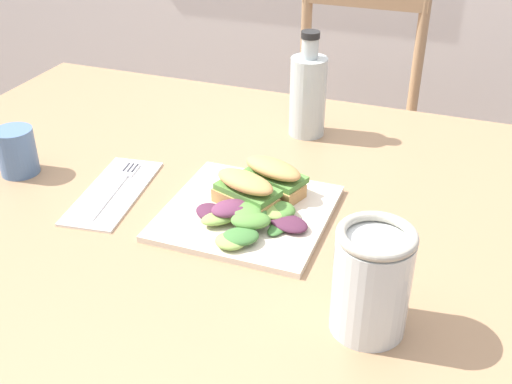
% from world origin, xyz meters
% --- Properties ---
extents(dining_table, '(1.26, 0.97, 0.74)m').
position_xyz_m(dining_table, '(0.11, 0.07, 0.62)').
color(dining_table, '#997551').
rests_on(dining_table, ground).
extents(chair_wooden_far, '(0.40, 0.40, 0.87)m').
position_xyz_m(chair_wooden_far, '(0.13, 0.96, 0.45)').
color(chair_wooden_far, tan).
rests_on(chair_wooden_far, ground).
extents(plate_lunch, '(0.25, 0.25, 0.01)m').
position_xyz_m(plate_lunch, '(0.17, 0.05, 0.74)').
color(plate_lunch, beige).
rests_on(plate_lunch, dining_table).
extents(sandwich_half_front, '(0.11, 0.09, 0.06)m').
position_xyz_m(sandwich_half_front, '(0.17, 0.06, 0.78)').
color(sandwich_half_front, tan).
rests_on(sandwich_half_front, plate_lunch).
extents(sandwich_half_back, '(0.11, 0.09, 0.06)m').
position_xyz_m(sandwich_half_back, '(0.19, 0.12, 0.78)').
color(sandwich_half_back, tan).
rests_on(sandwich_half_back, plate_lunch).
extents(salad_mixed_greens, '(0.19, 0.15, 0.03)m').
position_xyz_m(salad_mixed_greens, '(0.19, 0.01, 0.76)').
color(salad_mixed_greens, '#3D7033').
rests_on(salad_mixed_greens, plate_lunch).
extents(napkin_folded, '(0.12, 0.23, 0.00)m').
position_xyz_m(napkin_folded, '(-0.06, 0.04, 0.74)').
color(napkin_folded, silver).
rests_on(napkin_folded, dining_table).
extents(fork_on_napkin, '(0.05, 0.19, 0.00)m').
position_xyz_m(fork_on_napkin, '(-0.06, 0.05, 0.75)').
color(fork_on_napkin, silver).
rests_on(fork_on_napkin, napkin_folded).
extents(bottle_cold_brew, '(0.07, 0.07, 0.20)m').
position_xyz_m(bottle_cold_brew, '(0.17, 0.37, 0.81)').
color(bottle_cold_brew, black).
rests_on(bottle_cold_brew, dining_table).
extents(mason_jar_iced_tea, '(0.09, 0.09, 0.14)m').
position_xyz_m(mason_jar_iced_tea, '(0.40, -0.13, 0.80)').
color(mason_jar_iced_tea, '#C67528').
rests_on(mason_jar_iced_tea, dining_table).
extents(cup_extra_side, '(0.07, 0.07, 0.08)m').
position_xyz_m(cup_extra_side, '(-0.25, 0.04, 0.78)').
color(cup_extra_side, '#4C6B93').
rests_on(cup_extra_side, dining_table).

